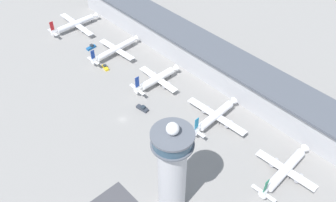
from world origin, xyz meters
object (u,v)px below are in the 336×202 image
Objects in this scene: airplane_gate_alpha at (75,24)px; airplane_gate_charlie at (157,79)px; control_tower at (172,167)px; airplane_gate_delta at (215,116)px; airplane_gate_echo at (285,170)px; service_truck_baggage at (105,67)px; service_truck_catering at (91,47)px; service_truck_fuel at (143,108)px; airplane_gate_bravo at (115,49)px.

airplane_gate_charlie is (91.49, 1.97, 0.11)m from airplane_gate_alpha.
control_tower is 1.29× the size of airplane_gate_alpha.
airplane_gate_echo reaches higher than airplane_gate_delta.
control_tower is 1.54× the size of airplane_gate_charlie.
airplane_gate_charlie is at bearing 1.24° from airplane_gate_alpha.
airplane_gate_alpha is at bearing 167.19° from service_truck_baggage.
airplane_gate_echo is at bearing 0.30° from airplane_gate_alpha.
airplane_gate_delta is 5.59× the size of service_truck_catering.
service_truck_catering is at bearing -174.54° from airplane_gate_delta.
airplane_gate_alpha reaches higher than service_truck_fuel.
airplane_gate_echo is at bearing -0.60° from airplane_gate_charlie.
airplane_gate_bravo is 43.50m from airplane_gate_charlie.
service_truck_baggage is (55.64, -12.66, -3.44)m from airplane_gate_alpha.
service_truck_baggage is (7.65, -14.69, -3.72)m from airplane_gate_bravo.
control_tower reaches higher than airplane_gate_alpha.
airplane_gate_alpha is 1.20× the size of airplane_gate_charlie.
airplane_gate_alpha is 5.69× the size of service_truck_catering.
airplane_gate_charlie is 0.85× the size of airplane_gate_delta.
airplane_gate_charlie is 25.04m from service_truck_fuel.
service_truck_baggage is at bearing 171.24° from service_truck_fuel.
control_tower is 125.28m from airplane_gate_bravo.
airplane_gate_bravo reaches higher than service_truck_baggage.
airplane_gate_charlie reaches higher than service_truck_fuel.
airplane_gate_bravo is (47.99, 2.04, 0.28)m from airplane_gate_alpha.
control_tower is at bearing -24.86° from airplane_gate_bravo.
airplane_gate_bravo is (-111.97, 51.88, -21.56)m from control_tower.
service_truck_catering is (-108.55, -10.37, -3.63)m from airplane_gate_delta.
airplane_gate_echo is 86.35m from service_truck_fuel.
airplane_gate_echo is (48.23, -3.04, -0.14)m from airplane_gate_delta.
service_truck_catering is (29.99, -6.36, -3.26)m from airplane_gate_alpha.
airplane_gate_echo is (95.28, -0.99, 0.12)m from airplane_gate_charlie.
airplane_gate_echo is 131.89m from service_truck_baggage.
airplane_gate_echo is at bearing -0.44° from airplane_gate_bravo.
service_truck_fuel is (103.07, -19.97, -3.27)m from airplane_gate_alpha.
airplane_gate_alpha is (-159.96, 49.84, -21.84)m from control_tower.
airplane_gate_echo reaches higher than service_truck_catering.
airplane_gate_charlie is 4.81× the size of service_truck_baggage.
airplane_gate_alpha is 57.16m from service_truck_baggage.
service_truck_baggage is (-47.43, 7.31, -0.17)m from service_truck_fuel.
airplane_gate_bravo is 90.57m from airplane_gate_delta.
airplane_gate_charlie is at bearing 179.40° from airplane_gate_echo.
airplane_gate_delta is 5.67× the size of service_truck_baggage.
service_truck_baggage is at bearing -62.51° from airplane_gate_bravo.
airplane_gate_charlie reaches higher than service_truck_catering.
airplane_gate_echo is at bearing 62.19° from control_tower.
airplane_gate_bravo is at bearing 179.56° from airplane_gate_echo.
service_truck_baggage is (25.65, -6.30, -0.18)m from service_truck_catering.
airplane_gate_charlie is at bearing -0.09° from airplane_gate_bravo.
control_tower reaches higher than airplane_gate_bravo.
service_truck_baggage is at bearing -157.80° from airplane_gate_charlie.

